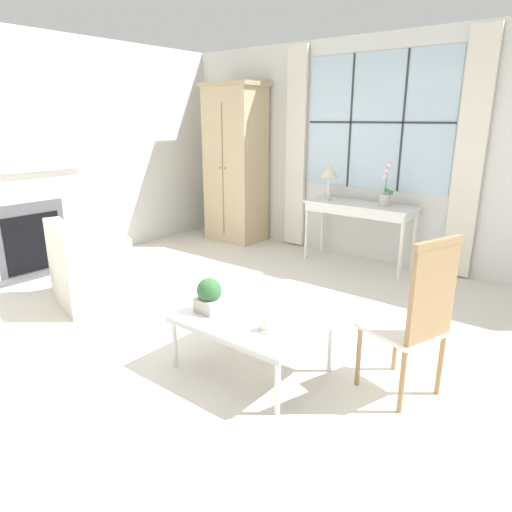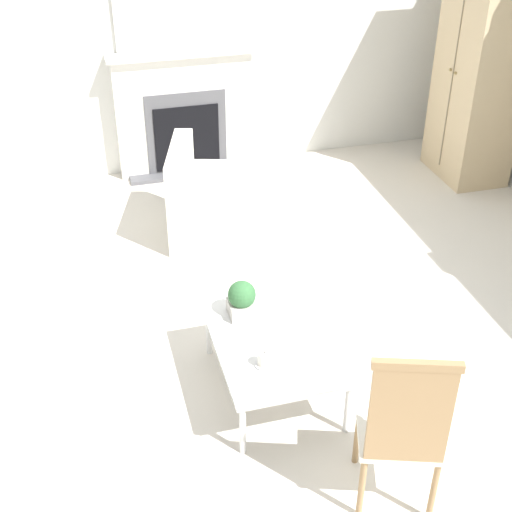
{
  "view_description": "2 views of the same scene",
  "coord_description": "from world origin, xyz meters",
  "px_view_note": "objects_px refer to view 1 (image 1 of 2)",
  "views": [
    {
      "loc": [
        2.51,
        -2.57,
        1.81
      ],
      "look_at": [
        0.35,
        0.15,
        0.76
      ],
      "focal_mm": 32.0,
      "sensor_mm": 36.0,
      "label": 1
    },
    {
      "loc": [
        3.96,
        -1.24,
        3.32
      ],
      "look_at": [
        -0.04,
        -0.15,
        0.66
      ],
      "focal_mm": 50.0,
      "sensor_mm": 36.0,
      "label": 2
    }
  ],
  "objects_px": {
    "coffee_table": "(251,320)",
    "armoire": "(236,164)",
    "table_lamp": "(329,171)",
    "console_table": "(360,210)",
    "potted_orchid": "(386,191)",
    "side_chair_wooden": "(418,313)",
    "potted_plant_small": "(209,295)",
    "pillar_candle": "(266,324)",
    "fireplace": "(26,215)",
    "armchair_upholstered": "(98,275)"
  },
  "relations": [
    {
      "from": "fireplace",
      "to": "potted_orchid",
      "type": "relative_size",
      "value": 3.87
    },
    {
      "from": "pillar_candle",
      "to": "console_table",
      "type": "bearing_deg",
      "value": 105.06
    },
    {
      "from": "armoire",
      "to": "coffee_table",
      "type": "distance_m",
      "value": 3.96
    },
    {
      "from": "fireplace",
      "to": "coffee_table",
      "type": "bearing_deg",
      "value": -1.16
    },
    {
      "from": "armoire",
      "to": "pillar_candle",
      "type": "distance_m",
      "value": 4.19
    },
    {
      "from": "console_table",
      "to": "potted_plant_small",
      "type": "xyz_separation_m",
      "value": [
        0.29,
        -3.02,
        -0.14
      ]
    },
    {
      "from": "armoire",
      "to": "coffee_table",
      "type": "height_order",
      "value": "armoire"
    },
    {
      "from": "console_table",
      "to": "armchair_upholstered",
      "type": "xyz_separation_m",
      "value": [
        -1.52,
        -2.81,
        -0.43
      ]
    },
    {
      "from": "console_table",
      "to": "armchair_upholstered",
      "type": "bearing_deg",
      "value": -118.45
    },
    {
      "from": "console_table",
      "to": "armchair_upholstered",
      "type": "relative_size",
      "value": 1.31
    },
    {
      "from": "coffee_table",
      "to": "armoire",
      "type": "bearing_deg",
      "value": 132.51
    },
    {
      "from": "fireplace",
      "to": "pillar_candle",
      "type": "distance_m",
      "value": 3.74
    },
    {
      "from": "fireplace",
      "to": "potted_plant_small",
      "type": "relative_size",
      "value": 8.05
    },
    {
      "from": "table_lamp",
      "to": "armchair_upholstered",
      "type": "bearing_deg",
      "value": -111.85
    },
    {
      "from": "fireplace",
      "to": "side_chair_wooden",
      "type": "height_order",
      "value": "fireplace"
    },
    {
      "from": "potted_plant_small",
      "to": "pillar_candle",
      "type": "height_order",
      "value": "potted_plant_small"
    },
    {
      "from": "potted_plant_small",
      "to": "pillar_candle",
      "type": "bearing_deg",
      "value": 0.54
    },
    {
      "from": "console_table",
      "to": "table_lamp",
      "type": "relative_size",
      "value": 2.88
    },
    {
      "from": "table_lamp",
      "to": "potted_orchid",
      "type": "distance_m",
      "value": 0.77
    },
    {
      "from": "side_chair_wooden",
      "to": "potted_plant_small",
      "type": "height_order",
      "value": "side_chair_wooden"
    },
    {
      "from": "fireplace",
      "to": "console_table",
      "type": "bearing_deg",
      "value": 44.06
    },
    {
      "from": "fireplace",
      "to": "armoire",
      "type": "distance_m",
      "value": 2.96
    },
    {
      "from": "armchair_upholstered",
      "to": "fireplace",
      "type": "bearing_deg",
      "value": -179.48
    },
    {
      "from": "armoire",
      "to": "potted_orchid",
      "type": "distance_m",
      "value": 2.37
    },
    {
      "from": "coffee_table",
      "to": "pillar_candle",
      "type": "relative_size",
      "value": 9.19
    },
    {
      "from": "console_table",
      "to": "potted_orchid",
      "type": "height_order",
      "value": "potted_orchid"
    },
    {
      "from": "side_chair_wooden",
      "to": "pillar_candle",
      "type": "xyz_separation_m",
      "value": [
        -0.83,
        -0.51,
        -0.14
      ]
    },
    {
      "from": "potted_plant_small",
      "to": "pillar_candle",
      "type": "distance_m",
      "value": 0.53
    },
    {
      "from": "potted_plant_small",
      "to": "console_table",
      "type": "bearing_deg",
      "value": 95.42
    },
    {
      "from": "potted_orchid",
      "to": "side_chair_wooden",
      "type": "bearing_deg",
      "value": -62.18
    },
    {
      "from": "fireplace",
      "to": "console_table",
      "type": "xyz_separation_m",
      "value": [
        2.91,
        2.82,
        -0.02
      ]
    },
    {
      "from": "fireplace",
      "to": "armchair_upholstered",
      "type": "xyz_separation_m",
      "value": [
        1.39,
        0.01,
        -0.45
      ]
    },
    {
      "from": "armchair_upholstered",
      "to": "pillar_candle",
      "type": "distance_m",
      "value": 2.35
    },
    {
      "from": "table_lamp",
      "to": "potted_orchid",
      "type": "relative_size",
      "value": 0.89
    },
    {
      "from": "console_table",
      "to": "side_chair_wooden",
      "type": "xyz_separation_m",
      "value": [
        1.64,
        -2.51,
        -0.08
      ]
    },
    {
      "from": "console_table",
      "to": "armoire",
      "type": "bearing_deg",
      "value": -179.24
    },
    {
      "from": "fireplace",
      "to": "side_chair_wooden",
      "type": "relative_size",
      "value": 1.85
    },
    {
      "from": "fireplace",
      "to": "coffee_table",
      "type": "xyz_separation_m",
      "value": [
        3.49,
        -0.07,
        -0.32
      ]
    },
    {
      "from": "table_lamp",
      "to": "side_chair_wooden",
      "type": "height_order",
      "value": "table_lamp"
    },
    {
      "from": "side_chair_wooden",
      "to": "pillar_candle",
      "type": "relative_size",
      "value": 9.8
    },
    {
      "from": "armchair_upholstered",
      "to": "pillar_candle",
      "type": "xyz_separation_m",
      "value": [
        2.33,
        -0.21,
        0.21
      ]
    },
    {
      "from": "armchair_upholstered",
      "to": "coffee_table",
      "type": "height_order",
      "value": "armchair_upholstered"
    },
    {
      "from": "side_chair_wooden",
      "to": "pillar_candle",
      "type": "bearing_deg",
      "value": -148.5
    },
    {
      "from": "console_table",
      "to": "potted_plant_small",
      "type": "relative_size",
      "value": 5.34
    },
    {
      "from": "potted_plant_small",
      "to": "pillar_candle",
      "type": "xyz_separation_m",
      "value": [
        0.53,
        0.0,
        -0.08
      ]
    },
    {
      "from": "potted_orchid",
      "to": "fireplace",
      "type": "bearing_deg",
      "value": -138.9
    },
    {
      "from": "console_table",
      "to": "coffee_table",
      "type": "height_order",
      "value": "console_table"
    },
    {
      "from": "table_lamp",
      "to": "potted_orchid",
      "type": "xyz_separation_m",
      "value": [
        0.74,
        0.07,
        -0.19
      ]
    },
    {
      "from": "armoire",
      "to": "potted_orchid",
      "type": "xyz_separation_m",
      "value": [
        2.36,
        0.03,
        -0.19
      ]
    },
    {
      "from": "table_lamp",
      "to": "coffee_table",
      "type": "height_order",
      "value": "table_lamp"
    }
  ]
}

